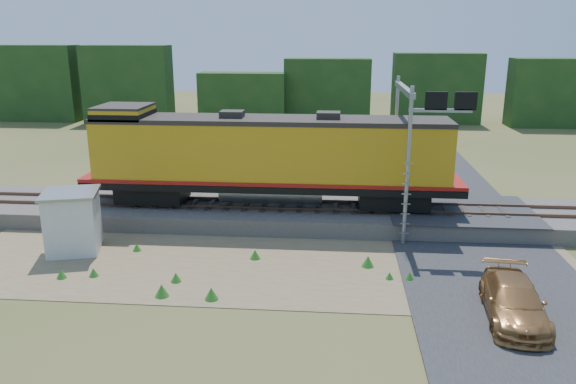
# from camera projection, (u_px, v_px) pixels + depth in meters

# --- Properties ---
(ground) EXTENTS (140.00, 140.00, 0.00)m
(ground) POSITION_uv_depth(u_px,v_px,m) (312.00, 270.00, 22.56)
(ground) COLOR #475123
(ground) RESTS_ON ground
(ballast) EXTENTS (70.00, 5.00, 0.80)m
(ballast) POSITION_uv_depth(u_px,v_px,m) (318.00, 214.00, 28.20)
(ballast) COLOR slate
(ballast) RESTS_ON ground
(rails) EXTENTS (70.00, 1.54, 0.16)m
(rails) POSITION_uv_depth(u_px,v_px,m) (318.00, 205.00, 28.07)
(rails) COLOR brown
(rails) RESTS_ON ballast
(dirt_shoulder) EXTENTS (26.00, 8.00, 0.03)m
(dirt_shoulder) POSITION_uv_depth(u_px,v_px,m) (264.00, 263.00, 23.20)
(dirt_shoulder) COLOR #8C7754
(dirt_shoulder) RESTS_ON ground
(road) EXTENTS (7.00, 66.00, 0.86)m
(road) POSITION_uv_depth(u_px,v_px,m) (486.00, 267.00, 22.67)
(road) COLOR #38383A
(road) RESTS_ON ground
(tree_line_north) EXTENTS (130.00, 3.00, 6.50)m
(tree_line_north) POSITION_uv_depth(u_px,v_px,m) (329.00, 94.00, 58.12)
(tree_line_north) COLOR #1A3D16
(tree_line_north) RESTS_ON ground
(weed_clumps) EXTENTS (15.00, 6.20, 0.56)m
(weed_clumps) POSITION_uv_depth(u_px,v_px,m) (227.00, 266.00, 22.94)
(weed_clumps) COLOR #307722
(weed_clumps) RESTS_ON ground
(locomotive) EXTENTS (18.67, 2.85, 4.82)m
(locomotive) POSITION_uv_depth(u_px,v_px,m) (265.00, 156.00, 27.61)
(locomotive) COLOR black
(locomotive) RESTS_ON rails
(shed) EXTENTS (2.79, 2.79, 2.70)m
(shed) POSITION_uv_depth(u_px,v_px,m) (73.00, 221.00, 24.19)
(shed) COLOR silver
(shed) RESTS_ON ground
(signal_gantry) EXTENTS (2.80, 6.20, 7.07)m
(signal_gantry) POSITION_uv_depth(u_px,v_px,m) (412.00, 120.00, 25.86)
(signal_gantry) COLOR gray
(signal_gantry) RESTS_ON ground
(car) EXTENTS (2.26, 4.63, 1.30)m
(car) POSITION_uv_depth(u_px,v_px,m) (514.00, 301.00, 18.57)
(car) COLOR #AA743F
(car) RESTS_ON ground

